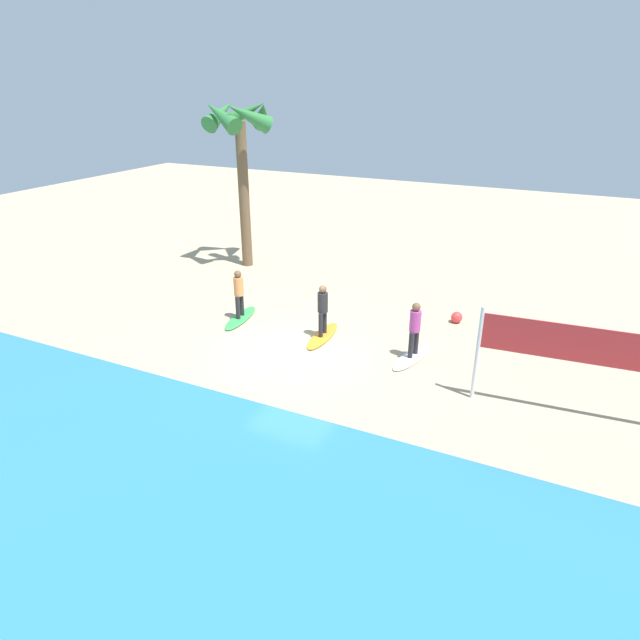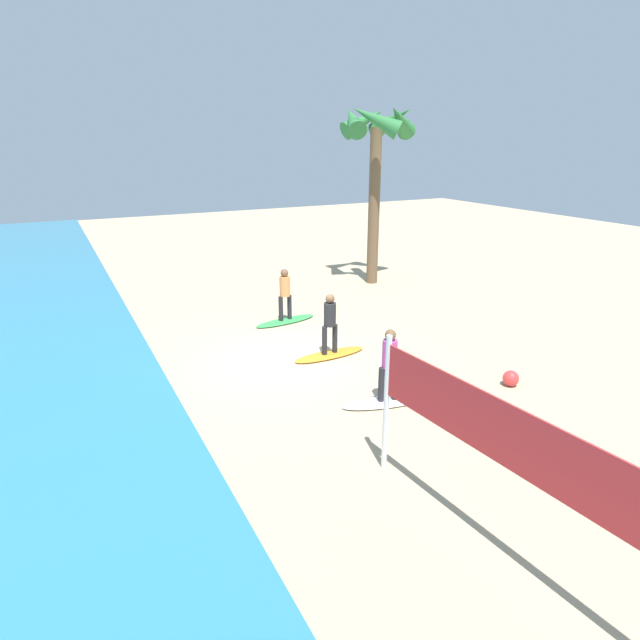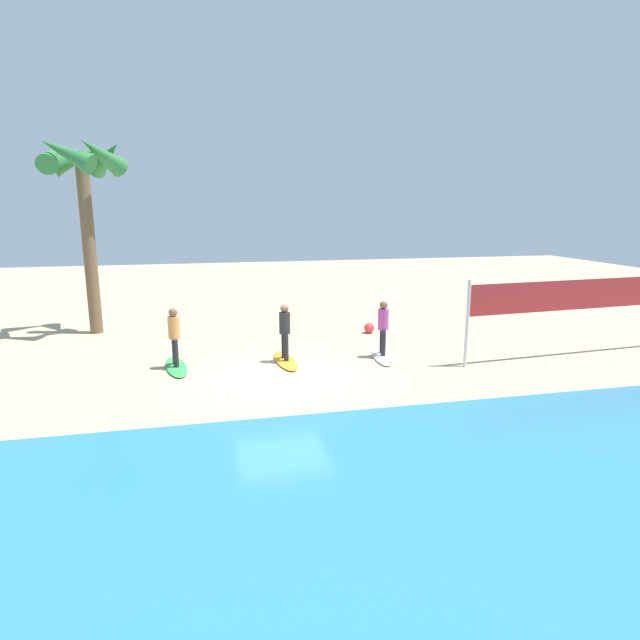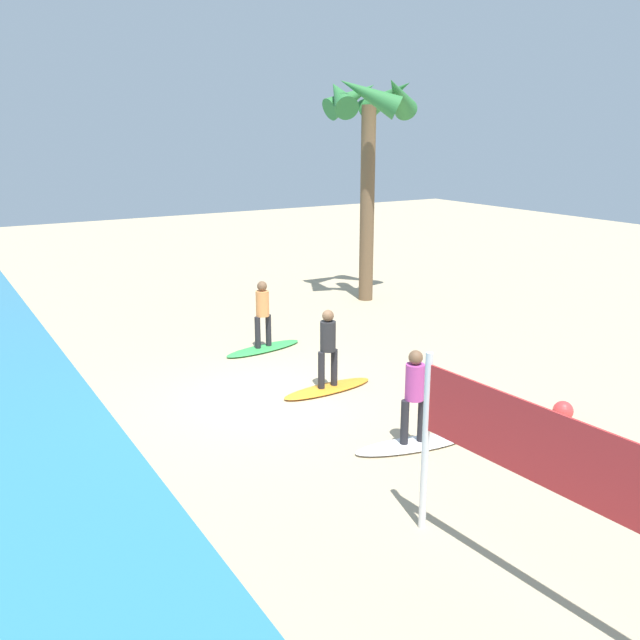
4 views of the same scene
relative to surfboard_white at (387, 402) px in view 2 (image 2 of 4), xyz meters
The scene contains 9 objects.
ground_plane 3.45m from the surfboard_white, 17.98° to the left, with size 60.00×60.00×0.00m, color tan.
surfboard_white is the anchor object (origin of this frame).
surfer_white 0.99m from the surfboard_white, ahead, with size 0.32×0.45×1.64m.
surfboard_orange 2.96m from the surfboard_white, ahead, with size 2.10×0.56×0.09m, color orange.
surfer_orange 3.13m from the surfboard_white, ahead, with size 0.32×0.46×1.64m.
surfboard_green 6.07m from the surfboard_white, ahead, with size 2.10×0.56×0.09m, color green.
surfer_green 6.15m from the surfboard_white, ahead, with size 0.32×0.46×1.64m.
palm_tree 11.83m from the surfboard_white, 30.52° to the right, with size 2.88×3.03×6.88m.
beach_ball 3.14m from the surfboard_white, 100.65° to the right, with size 0.38×0.38×0.38m, color #E53838.
Camera 2 is at (-11.98, 5.08, 5.53)m, focal length 29.99 mm.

